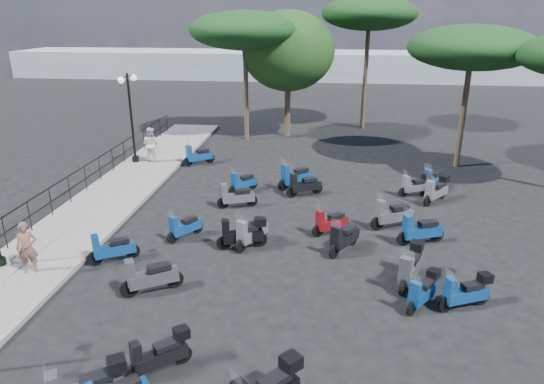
# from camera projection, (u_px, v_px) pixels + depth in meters

# --- Properties ---
(ground) EXTENTS (120.00, 120.00, 0.00)m
(ground) POSITION_uv_depth(u_px,v_px,m) (248.00, 257.00, 15.53)
(ground) COLOR black
(ground) RESTS_ON ground
(sidewalk) EXTENTS (3.00, 30.00, 0.15)m
(sidewalk) POSITION_uv_depth(u_px,v_px,m) (97.00, 210.00, 19.01)
(sidewalk) COLOR #615F5C
(sidewalk) RESTS_ON ground
(railing) EXTENTS (0.04, 26.04, 1.10)m
(railing) POSITION_uv_depth(u_px,v_px,m) (60.00, 191.00, 18.68)
(railing) COLOR black
(railing) RESTS_ON sidewalk
(lamp_post_2) EXTENTS (0.54, 1.28, 4.44)m
(lamp_post_2) POSITION_uv_depth(u_px,v_px,m) (131.00, 112.00, 24.02)
(lamp_post_2) COLOR black
(lamp_post_2) RESTS_ON sidewalk
(woman) EXTENTS (0.68, 0.57, 1.58)m
(woman) POSITION_uv_depth(u_px,v_px,m) (27.00, 248.00, 14.06)
(woman) COLOR brown
(woman) RESTS_ON sidewalk
(pedestrian_far) EXTENTS (0.97, 0.82, 1.76)m
(pedestrian_far) POSITION_uv_depth(u_px,v_px,m) (151.00, 144.00, 24.65)
(pedestrian_far) COLOR beige
(pedestrian_far) RESTS_ON sidewalk
(scooter_2) EXTENTS (1.57, 1.05, 1.41)m
(scooter_2) POSITION_uv_depth(u_px,v_px,m) (150.00, 277.00, 13.39)
(scooter_2) COLOR black
(scooter_2) RESTS_ON ground
(scooter_3) EXTENTS (1.40, 0.97, 1.28)m
(scooter_3) POSITION_uv_depth(u_px,v_px,m) (112.00, 249.00, 15.06)
(scooter_3) COLOR black
(scooter_3) RESTS_ON ground
(scooter_4) EXTENTS (1.08, 1.23, 1.23)m
(scooter_4) POSITION_uv_depth(u_px,v_px,m) (243.00, 183.00, 20.94)
(scooter_4) COLOR black
(scooter_4) RESTS_ON ground
(scooter_5) EXTENTS (1.42, 1.14, 1.36)m
(scooter_5) POSITION_uv_depth(u_px,v_px,m) (198.00, 156.00, 24.70)
(scooter_5) COLOR black
(scooter_5) RESTS_ON ground
(scooter_6) EXTENTS (1.25, 1.08, 1.20)m
(scooter_6) POSITION_uv_depth(u_px,v_px,m) (159.00, 354.00, 10.41)
(scooter_6) COLOR black
(scooter_6) RESTS_ON ground
(scooter_8) EXTENTS (0.95, 1.56, 1.36)m
(scooter_8) POSITION_uv_depth(u_px,v_px,m) (251.00, 233.00, 16.08)
(scooter_8) COLOR black
(scooter_8) RESTS_ON ground
(scooter_9) EXTENTS (0.97, 1.28, 1.20)m
(scooter_9) POSITION_uv_depth(u_px,v_px,m) (184.00, 227.00, 16.64)
(scooter_9) COLOR black
(scooter_9) RESTS_ON ground
(scooter_10) EXTENTS (1.58, 0.78, 1.31)m
(scooter_10) POSITION_uv_depth(u_px,v_px,m) (236.00, 197.00, 19.28)
(scooter_10) COLOR black
(scooter_10) RESTS_ON ground
(scooter_11) EXTENTS (1.49, 1.31, 1.49)m
(scooter_11) POSITION_uv_depth(u_px,v_px,m) (295.00, 177.00, 21.39)
(scooter_11) COLOR black
(scooter_11) RESTS_ON ground
(scooter_14) EXTENTS (1.01, 1.50, 1.35)m
(scooter_14) POSITION_uv_depth(u_px,v_px,m) (344.00, 239.00, 15.70)
(scooter_14) COLOR black
(scooter_14) RESTS_ON ground
(scooter_15) EXTENTS (1.64, 0.80, 1.35)m
(scooter_15) POSITION_uv_depth(u_px,v_px,m) (242.00, 234.00, 15.93)
(scooter_15) COLOR black
(scooter_15) RESTS_ON ground
(scooter_16) EXTENTS (1.32, 0.98, 1.23)m
(scooter_16) POSITION_uv_depth(u_px,v_px,m) (330.00, 223.00, 16.98)
(scooter_16) COLOR black
(scooter_16) RESTS_ON ground
(scooter_17) EXTENTS (1.52, 0.94, 1.33)m
(scooter_17) POSITION_uv_depth(u_px,v_px,m) (304.00, 185.00, 20.52)
(scooter_17) COLOR black
(scooter_17) RESTS_ON ground
(scooter_20) EXTENTS (1.01, 1.26, 1.18)m
(scooter_20) POSITION_uv_depth(u_px,v_px,m) (423.00, 292.00, 12.76)
(scooter_20) COLOR black
(scooter_20) RESTS_ON ground
(scooter_21) EXTENTS (0.92, 1.68, 1.41)m
(scooter_21) POSITION_uv_depth(u_px,v_px,m) (410.00, 268.00, 13.79)
(scooter_21) COLOR black
(scooter_21) RESTS_ON ground
(scooter_22) EXTENTS (1.65, 1.00, 1.43)m
(scooter_22) POSITION_uv_depth(u_px,v_px,m) (392.00, 215.00, 17.45)
(scooter_22) COLOR black
(scooter_22) RESTS_ON ground
(scooter_23) EXTENTS (1.39, 0.83, 1.19)m
(scooter_23) POSITION_uv_depth(u_px,v_px,m) (415.00, 186.00, 20.55)
(scooter_23) COLOR black
(scooter_23) RESTS_ON ground
(scooter_25) EXTENTS (1.46, 0.82, 1.24)m
(scooter_25) POSITION_uv_depth(u_px,v_px,m) (466.00, 292.00, 12.69)
(scooter_25) COLOR black
(scooter_25) RESTS_ON ground
(scooter_26) EXTENTS (0.78, 1.42, 1.20)m
(scooter_26) POSITION_uv_depth(u_px,v_px,m) (412.00, 269.00, 13.96)
(scooter_26) COLOR black
(scooter_26) RESTS_ON ground
(scooter_27) EXTENTS (1.67, 0.85, 1.39)m
(scooter_27) POSITION_uv_depth(u_px,v_px,m) (420.00, 231.00, 16.24)
(scooter_27) COLOR black
(scooter_27) RESTS_ON ground
(scooter_28) EXTENTS (1.21, 1.39, 1.34)m
(scooter_28) POSITION_uv_depth(u_px,v_px,m) (436.00, 191.00, 19.79)
(scooter_28) COLOR black
(scooter_28) RESTS_ON ground
(scooter_29) EXTENTS (1.14, 1.30, 1.30)m
(scooter_29) POSITION_uv_depth(u_px,v_px,m) (433.00, 180.00, 21.25)
(scooter_29) COLOR black
(scooter_29) RESTS_ON ground
(broadleaf_tree) EXTENTS (5.54, 5.54, 7.54)m
(broadleaf_tree) POSITION_uv_depth(u_px,v_px,m) (288.00, 51.00, 28.81)
(broadleaf_tree) COLOR #38281E
(broadleaf_tree) RESTS_ON ground
(pine_0) EXTENTS (6.00, 6.00, 8.32)m
(pine_0) POSITION_uv_depth(u_px,v_px,m) (369.00, 14.00, 30.19)
(pine_0) COLOR #38281E
(pine_0) RESTS_ON ground
(pine_1) EXTENTS (6.01, 6.01, 6.86)m
(pine_1) POSITION_uv_depth(u_px,v_px,m) (472.00, 48.00, 22.59)
(pine_1) COLOR #38281E
(pine_1) RESTS_ON ground
(pine_2) EXTENTS (6.35, 6.35, 7.50)m
(pine_2) POSITION_uv_depth(u_px,v_px,m) (245.00, 30.00, 27.57)
(pine_2) COLOR #38281E
(pine_2) RESTS_ON ground
(distant_hills) EXTENTS (70.00, 8.00, 3.00)m
(distant_hills) POSITION_uv_depth(u_px,v_px,m) (310.00, 65.00, 56.89)
(distant_hills) COLOR gray
(distant_hills) RESTS_ON ground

